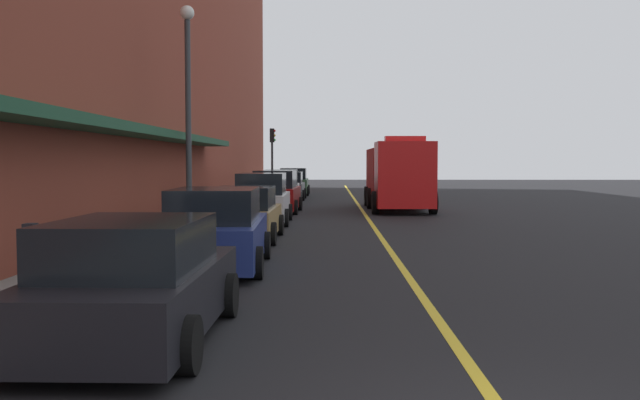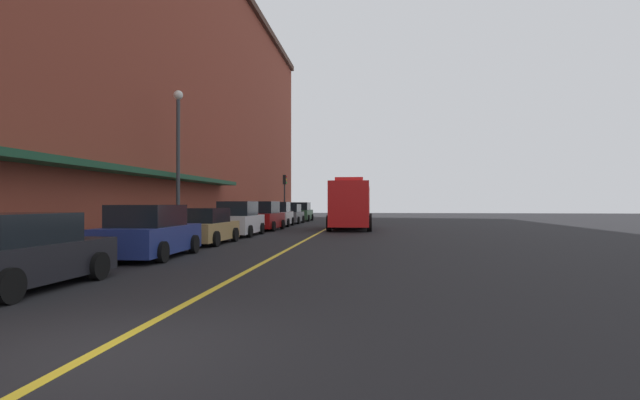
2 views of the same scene
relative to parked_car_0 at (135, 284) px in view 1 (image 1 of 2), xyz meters
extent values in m
plane|color=black|center=(3.99, 21.39, -0.74)|extent=(112.00, 112.00, 0.00)
cube|color=gray|center=(-2.21, 21.39, -0.66)|extent=(2.40, 70.00, 0.15)
cube|color=gold|center=(3.99, 21.39, -0.73)|extent=(0.16, 70.00, 0.01)
cube|color=#19472D|center=(-2.86, 12.39, 2.36)|extent=(1.20, 22.40, 0.24)
cube|color=black|center=(0.00, 0.06, -0.18)|extent=(1.92, 4.37, 0.76)
cube|color=black|center=(0.00, -0.16, 0.51)|extent=(1.71, 2.41, 0.62)
cylinder|color=black|center=(-0.92, 1.42, -0.42)|extent=(0.23, 0.64, 0.64)
cylinder|color=black|center=(0.96, 1.39, -0.42)|extent=(0.23, 0.64, 0.64)
cylinder|color=black|center=(-0.96, -1.27, -0.42)|extent=(0.23, 0.64, 0.64)
cylinder|color=black|center=(0.92, -1.30, -0.42)|extent=(0.23, 0.64, 0.64)
cube|color=navy|center=(0.05, 5.91, -0.14)|extent=(2.04, 4.54, 0.84)
cube|color=black|center=(0.05, 5.68, 0.62)|extent=(1.78, 2.52, 0.69)
cylinder|color=black|center=(-0.95, 7.26, -0.42)|extent=(0.24, 0.65, 0.64)
cylinder|color=black|center=(0.95, 7.33, -0.42)|extent=(0.24, 0.65, 0.64)
cylinder|color=black|center=(-0.86, 4.49, -0.42)|extent=(0.24, 0.65, 0.64)
cylinder|color=black|center=(1.05, 4.55, -0.42)|extent=(0.24, 0.65, 0.64)
cube|color=#A5844C|center=(0.01, 11.13, -0.18)|extent=(1.82, 4.21, 0.75)
cube|color=black|center=(0.01, 10.92, 0.50)|extent=(1.62, 2.32, 0.62)
cylinder|color=black|center=(-0.88, 12.44, -0.42)|extent=(0.23, 0.64, 0.64)
cylinder|color=black|center=(0.92, 12.42, -0.42)|extent=(0.23, 0.64, 0.64)
cylinder|color=black|center=(-0.90, 9.84, -0.42)|extent=(0.23, 0.64, 0.64)
cylinder|color=black|center=(0.89, 9.82, -0.42)|extent=(0.23, 0.64, 0.64)
cube|color=silver|center=(-0.01, 16.40, -0.10)|extent=(1.84, 4.33, 0.92)
cube|color=black|center=(0.00, 16.18, 0.74)|extent=(1.65, 2.39, 0.75)
cylinder|color=black|center=(-0.93, 17.74, -0.42)|extent=(0.22, 0.64, 0.64)
cylinder|color=black|center=(0.91, 17.75, -0.42)|extent=(0.22, 0.64, 0.64)
cylinder|color=black|center=(-0.92, 15.06, -0.42)|extent=(0.22, 0.64, 0.64)
cylinder|color=black|center=(0.92, 15.07, -0.42)|extent=(0.22, 0.64, 0.64)
cube|color=maroon|center=(0.08, 21.81, -0.10)|extent=(2.04, 4.30, 0.93)
cube|color=black|center=(0.07, 21.60, 0.75)|extent=(1.78, 2.39, 0.76)
cylinder|color=black|center=(-0.83, 23.15, -0.42)|extent=(0.24, 0.65, 0.64)
cylinder|color=black|center=(1.08, 23.09, -0.42)|extent=(0.24, 0.65, 0.64)
cylinder|color=black|center=(-0.92, 20.53, -0.42)|extent=(0.24, 0.65, 0.64)
cylinder|color=black|center=(0.99, 20.46, -0.42)|extent=(0.24, 0.65, 0.64)
cube|color=silver|center=(-0.04, 27.06, -0.10)|extent=(2.01, 4.21, 0.92)
cube|color=black|center=(-0.03, 26.85, 0.74)|extent=(1.75, 2.34, 0.75)
cylinder|color=black|center=(-1.02, 28.31, -0.42)|extent=(0.24, 0.65, 0.64)
cylinder|color=black|center=(0.85, 28.38, -0.42)|extent=(0.24, 0.65, 0.64)
cylinder|color=black|center=(-0.92, 25.74, -0.42)|extent=(0.24, 0.65, 0.64)
cylinder|color=black|center=(0.95, 25.81, -0.42)|extent=(0.24, 0.65, 0.64)
cube|color=#595B60|center=(0.01, 32.12, -0.15)|extent=(1.85, 4.20, 0.82)
cube|color=black|center=(0.01, 31.91, 0.59)|extent=(1.65, 2.31, 0.67)
cylinder|color=black|center=(-0.90, 33.42, -0.42)|extent=(0.22, 0.64, 0.64)
cylinder|color=black|center=(0.94, 33.41, -0.42)|extent=(0.22, 0.64, 0.64)
cylinder|color=black|center=(-0.92, 30.83, -0.42)|extent=(0.22, 0.64, 0.64)
cylinder|color=black|center=(0.92, 30.81, -0.42)|extent=(0.22, 0.64, 0.64)
cube|color=#2D5133|center=(0.05, 37.96, -0.11)|extent=(1.90, 4.67, 0.91)
cube|color=black|center=(0.05, 37.73, 0.72)|extent=(1.70, 2.57, 0.74)
cylinder|color=black|center=(-0.90, 39.40, -0.42)|extent=(0.22, 0.64, 0.64)
cylinder|color=black|center=(0.99, 39.41, -0.42)|extent=(0.22, 0.64, 0.64)
cylinder|color=black|center=(-0.88, 36.51, -0.42)|extent=(0.22, 0.64, 0.64)
cylinder|color=black|center=(1.01, 36.52, -0.42)|extent=(0.22, 0.64, 0.64)
cube|color=red|center=(5.69, 20.84, 0.97)|extent=(2.48, 2.20, 2.81)
cube|color=red|center=(5.67, 24.91, 0.86)|extent=(2.49, 5.33, 2.59)
cube|color=red|center=(5.69, 20.84, 2.50)|extent=(1.73, 0.61, 0.24)
cylinder|color=black|center=(6.94, 20.93, -0.24)|extent=(0.31, 1.00, 1.00)
cylinder|color=black|center=(4.44, 20.91, -0.24)|extent=(0.31, 1.00, 1.00)
cylinder|color=black|center=(6.92, 24.25, -0.24)|extent=(0.31, 1.00, 1.00)
cylinder|color=black|center=(4.42, 24.24, -0.24)|extent=(0.31, 1.00, 1.00)
cylinder|color=black|center=(6.90, 26.40, -0.24)|extent=(0.31, 1.00, 1.00)
cylinder|color=black|center=(4.41, 26.38, -0.24)|extent=(0.31, 1.00, 1.00)
cylinder|color=#4C4C51|center=(-1.36, 0.14, -0.06)|extent=(0.07, 0.07, 1.05)
cube|color=black|center=(-1.36, 0.14, 0.60)|extent=(0.14, 0.18, 0.28)
cylinder|color=#4C4C51|center=(-1.36, 39.09, -0.06)|extent=(0.07, 0.07, 1.05)
cube|color=black|center=(-1.36, 39.09, 0.60)|extent=(0.14, 0.18, 0.28)
cylinder|color=#4C4C51|center=(-1.36, 29.45, -0.06)|extent=(0.07, 0.07, 1.05)
cube|color=black|center=(-1.36, 29.45, 0.60)|extent=(0.14, 0.18, 0.28)
cylinder|color=#4C4C51|center=(-1.36, 20.12, -0.06)|extent=(0.07, 0.07, 1.05)
cube|color=black|center=(-1.36, 20.12, 0.60)|extent=(0.14, 0.18, 0.28)
cylinder|color=#4C4C51|center=(-1.36, 26.56, -0.06)|extent=(0.07, 0.07, 1.05)
cube|color=black|center=(-1.36, 26.56, 0.60)|extent=(0.14, 0.18, 0.28)
cylinder|color=#33383D|center=(-1.96, 12.87, 2.66)|extent=(0.18, 0.18, 6.50)
sphere|color=white|center=(-1.96, 12.87, 6.13)|extent=(0.44, 0.44, 0.44)
cylinder|color=#232326|center=(-1.31, 36.59, 1.11)|extent=(0.14, 0.14, 3.40)
cube|color=black|center=(-1.31, 36.59, 3.26)|extent=(0.28, 0.36, 0.90)
sphere|color=red|center=(-1.15, 36.59, 3.56)|extent=(0.16, 0.16, 0.16)
sphere|color=gold|center=(-1.15, 36.59, 3.26)|extent=(0.16, 0.16, 0.16)
sphere|color=green|center=(-1.15, 36.59, 2.96)|extent=(0.16, 0.16, 0.16)
camera|label=1|loc=(2.42, -8.39, 1.52)|focal=38.18mm
camera|label=2|loc=(7.26, -9.06, 1.03)|focal=27.21mm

